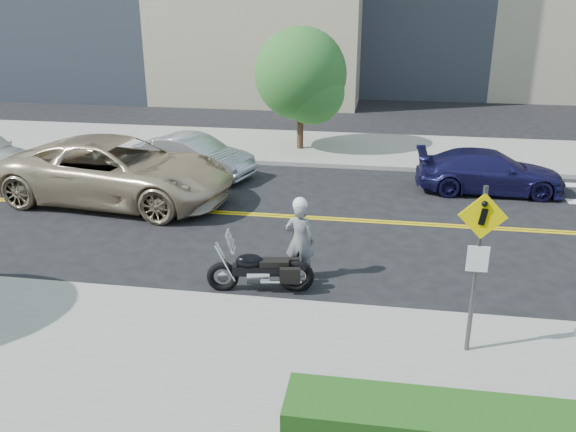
% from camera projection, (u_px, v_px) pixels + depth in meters
% --- Properties ---
extents(ground_plane, '(120.00, 120.00, 0.00)m').
position_uv_depth(ground_plane, '(287.00, 216.00, 17.12)').
color(ground_plane, black).
rests_on(ground_plane, ground).
extents(sidewalk_near, '(60.00, 5.00, 0.15)m').
position_uv_depth(sidewalk_near, '(215.00, 370.00, 10.17)').
color(sidewalk_near, '#9E9B91').
rests_on(sidewalk_near, ground_plane).
extents(sidewalk_far, '(60.00, 5.00, 0.15)m').
position_uv_depth(sidewalk_far, '(318.00, 148.00, 24.01)').
color(sidewalk_far, '#9E9B91').
rests_on(sidewalk_far, ground_plane).
extents(pedestrian_sign, '(0.78, 0.08, 3.00)m').
position_uv_depth(pedestrian_sign, '(478.00, 255.00, 9.97)').
color(pedestrian_sign, '#4C4C51').
rests_on(pedestrian_sign, sidewalk_near).
extents(motorcyclist, '(0.67, 0.46, 1.89)m').
position_uv_depth(motorcyclist, '(300.00, 239.00, 13.22)').
color(motorcyclist, '#A7A7AC').
rests_on(motorcyclist, ground).
extents(motorcycle, '(2.27, 1.01, 1.33)m').
position_uv_depth(motorcycle, '(261.00, 261.00, 12.78)').
color(motorcycle, black).
rests_on(motorcycle, ground).
extents(suv, '(7.16, 3.89, 1.90)m').
position_uv_depth(suv, '(118.00, 171.00, 17.99)').
color(suv, '#C0AC8C').
rests_on(suv, ground).
extents(parked_car_silver, '(4.42, 2.58, 1.38)m').
position_uv_depth(parked_car_silver, '(193.00, 156.00, 20.52)').
color(parked_car_silver, '#B2B5BB').
rests_on(parked_car_silver, ground).
extents(parked_car_blue, '(4.54, 1.91, 1.31)m').
position_uv_depth(parked_car_blue, '(489.00, 172.00, 18.95)').
color(parked_car_blue, '#1D1B52').
rests_on(parked_car_blue, ground).
extents(tree_far_a, '(3.45, 3.45, 4.71)m').
position_uv_depth(tree_far_a, '(301.00, 74.00, 22.67)').
color(tree_far_a, '#382619').
rests_on(tree_far_a, ground).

